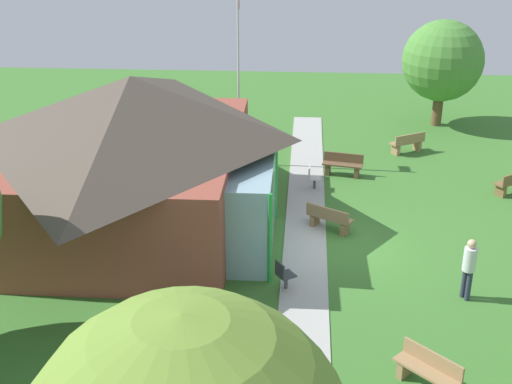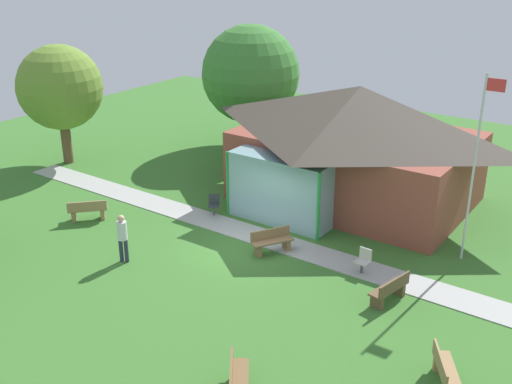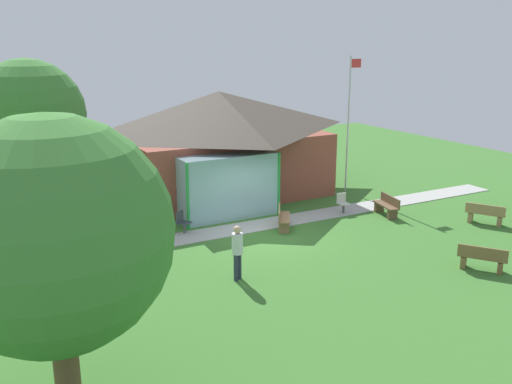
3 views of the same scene
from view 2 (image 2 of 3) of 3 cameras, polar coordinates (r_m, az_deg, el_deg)
name	(u,v)px [view 2 (image 2 of 3)]	position (r m, az deg, el deg)	size (l,w,h in m)	color
ground_plane	(245,248)	(22.11, -0.99, -5.20)	(44.00, 44.00, 0.00)	#3D752D
pavilion	(354,143)	(25.64, 9.11, 4.54)	(10.11, 8.10, 4.85)	brown
footpath	(262,237)	(22.86, 0.53, -4.19)	(25.67, 1.30, 0.03)	#ADADA8
flagpole	(476,163)	(21.20, 19.68, 2.58)	(0.64, 0.08, 6.45)	silver
bench_mid_left	(88,211)	(24.98, -15.33, -1.68)	(1.36, 1.39, 0.84)	#9E7A51
bench_rear_near_path	(272,242)	(21.66, 1.47, -4.63)	(1.16, 1.51, 0.84)	olive
bench_front_right	(237,380)	(15.45, -1.75, -17.04)	(1.22, 1.48, 0.84)	brown
bench_lawn_far_right	(445,372)	(16.36, 17.10, -15.63)	(1.15, 1.51, 0.84)	#9E7A51
bench_mid_right	(390,290)	(19.25, 12.30, -8.88)	(0.74, 1.56, 0.84)	brown
patio_chair_west	(214,206)	(24.57, -3.92, -1.26)	(0.61, 0.61, 0.86)	#33383D
patio_chair_lawn_spare	(363,262)	(20.64, 9.90, -6.39)	(0.47, 0.47, 0.86)	beige
visitor_strolling_lawn	(122,235)	(21.23, -12.28, -3.88)	(0.34, 0.34, 1.74)	#2D3347
tree_behind_pavilion_left	(251,74)	(32.22, -0.51, 10.86)	(5.05, 5.05, 6.39)	brown
tree_west_hedge	(60,88)	(31.02, -17.71, 9.19)	(4.04, 4.04, 5.79)	brown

